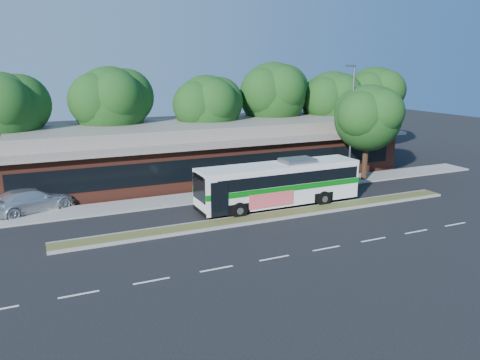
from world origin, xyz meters
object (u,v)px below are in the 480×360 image
at_px(lamp_post, 351,120).
at_px(transit_bus, 280,181).
at_px(sedan, 32,200).
at_px(sidewalk_tree, 371,116).

distance_m(lamp_post, transit_bus, 9.52).
distance_m(lamp_post, sedan, 23.49).
relative_size(transit_bus, sidewalk_tree, 1.45).
bearing_deg(lamp_post, transit_bus, -156.36).
bearing_deg(sidewalk_tree, lamp_post, 178.50).
height_order(lamp_post, sedan, lamp_post).
distance_m(sedan, sidewalk_tree, 25.31).
distance_m(transit_bus, sedan, 15.81).
bearing_deg(sidewalk_tree, transit_bus, -160.50).
bearing_deg(sidewalk_tree, sedan, 175.75).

